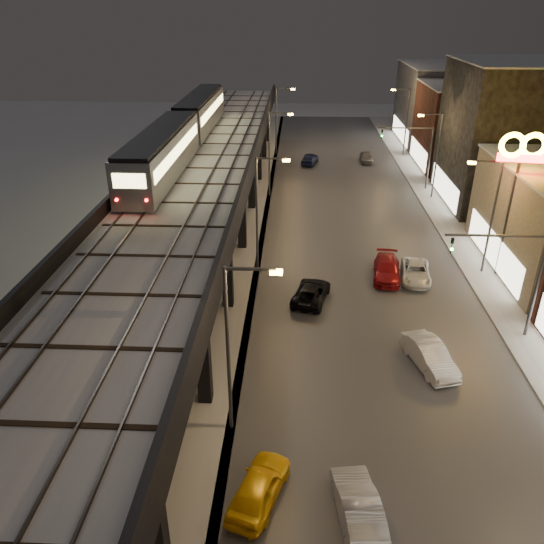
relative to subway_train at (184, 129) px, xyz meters
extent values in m
cube|color=#46474D|center=(16.00, -8.42, -8.34)|extent=(17.00, 120.00, 0.06)
cube|color=#9FA1A8|center=(26.00, -8.42, -8.30)|extent=(4.00, 120.00, 0.14)
cube|color=#9FA1A8|center=(2.50, -8.42, -8.34)|extent=(11.00, 120.00, 0.06)
cube|color=black|center=(2.50, -11.42, -2.57)|extent=(9.00, 100.00, 1.00)
cube|color=black|center=(6.20, -38.42, -5.72)|extent=(0.70, 0.70, 5.30)
cube|color=black|center=(2.50, -38.42, -3.22)|extent=(8.00, 0.60, 0.50)
cube|color=black|center=(-1.20, -28.42, -5.72)|extent=(0.70, 0.70, 5.30)
cube|color=black|center=(6.20, -28.42, -5.72)|extent=(0.70, 0.70, 5.30)
cube|color=black|center=(2.50, -28.42, -3.22)|extent=(8.00, 0.60, 0.50)
cube|color=black|center=(-1.20, -18.42, -5.72)|extent=(0.70, 0.70, 5.30)
cube|color=black|center=(6.20, -18.42, -5.72)|extent=(0.70, 0.70, 5.30)
cube|color=black|center=(2.50, -18.42, -3.22)|extent=(8.00, 0.60, 0.50)
cube|color=black|center=(-1.20, -8.42, -5.72)|extent=(0.70, 0.70, 5.30)
cube|color=black|center=(6.20, -8.42, -5.72)|extent=(0.70, 0.70, 5.30)
cube|color=black|center=(2.50, -8.42, -3.22)|extent=(8.00, 0.60, 0.50)
cube|color=black|center=(-1.20, 1.58, -5.72)|extent=(0.70, 0.70, 5.30)
cube|color=black|center=(6.20, 1.58, -5.72)|extent=(0.70, 0.70, 5.30)
cube|color=black|center=(2.50, 1.58, -3.22)|extent=(8.00, 0.60, 0.50)
cube|color=black|center=(-1.20, 11.58, -5.72)|extent=(0.70, 0.70, 5.30)
cube|color=black|center=(6.20, 11.58, -5.72)|extent=(0.70, 0.70, 5.30)
cube|color=black|center=(2.50, 11.58, -3.22)|extent=(8.00, 0.60, 0.50)
cube|color=black|center=(-1.20, 21.58, -5.72)|extent=(0.70, 0.70, 5.30)
cube|color=black|center=(6.20, 21.58, -5.72)|extent=(0.70, 0.70, 5.30)
cube|color=black|center=(2.50, 21.58, -3.22)|extent=(8.00, 0.60, 0.50)
cube|color=black|center=(-1.20, 31.58, -5.72)|extent=(0.70, 0.70, 5.30)
cube|color=black|center=(6.20, 31.58, -5.72)|extent=(0.70, 0.70, 5.30)
cube|color=black|center=(2.50, 31.58, -3.22)|extent=(8.00, 0.60, 0.50)
cube|color=#B2B7C1|center=(2.50, -11.42, -1.99)|extent=(8.40, 100.00, 0.16)
cube|color=#332D28|center=(-0.72, -11.42, -1.83)|extent=(0.08, 98.00, 0.16)
cube|color=#332D28|center=(0.72, -11.42, -1.83)|extent=(0.08, 98.00, 0.16)
cube|color=#332D28|center=(3.78, -11.42, -1.83)|extent=(0.08, 98.00, 0.16)
cube|color=#332D28|center=(5.22, -11.42, -1.83)|extent=(0.08, 98.00, 0.16)
cube|color=black|center=(2.50, -25.42, -1.88)|extent=(7.80, 0.24, 0.06)
cube|color=black|center=(2.50, -9.42, -1.88)|extent=(7.80, 0.24, 0.06)
cube|color=black|center=(2.50, 6.58, -1.88)|extent=(7.80, 0.24, 0.06)
cube|color=black|center=(2.50, 22.58, -1.88)|extent=(7.80, 0.24, 0.06)
cube|color=black|center=(6.85, -11.42, -1.52)|extent=(0.30, 100.00, 1.10)
cube|color=black|center=(-1.85, -11.42, -1.52)|extent=(0.30, 100.00, 1.10)
cube|color=#EFE9C9|center=(26.45, -11.42, -6.77)|extent=(0.10, 12.00, 2.40)
cube|color=black|center=(32.50, 4.58, -1.37)|extent=(12.00, 13.00, 14.00)
cube|color=#EFE9C9|center=(26.45, 4.58, -6.77)|extent=(0.10, 10.40, 2.40)
cube|color=#B2B7C1|center=(32.50, 4.58, 5.71)|extent=(12.20, 13.20, 0.16)
cube|color=#47241B|center=(32.50, 18.58, -3.37)|extent=(12.00, 12.00, 10.00)
cube|color=#EFE9C9|center=(26.45, 18.58, -6.77)|extent=(0.10, 9.60, 2.40)
cube|color=#B2B7C1|center=(32.50, 18.58, 1.71)|extent=(12.20, 12.20, 0.16)
cube|color=#404147|center=(32.50, 32.58, -2.87)|extent=(12.00, 16.00, 11.00)
cube|color=#EFE9C9|center=(26.45, 32.58, -6.77)|extent=(0.10, 12.80, 2.40)
cube|color=#B2B7C1|center=(32.50, 32.58, 2.71)|extent=(12.20, 16.20, 0.16)
cylinder|color=#38383A|center=(7.80, -30.42, -3.87)|extent=(0.18, 0.18, 9.00)
cube|color=#38383A|center=(8.90, -30.42, 0.53)|extent=(2.20, 0.12, 0.12)
cube|color=yellow|center=(10.00, -30.42, 0.41)|extent=(0.55, 0.28, 0.18)
cylinder|color=#38383A|center=(7.80, -12.42, -3.87)|extent=(0.18, 0.18, 9.00)
cube|color=#38383A|center=(8.90, -12.42, 0.53)|extent=(2.20, 0.12, 0.12)
cube|color=yellow|center=(10.00, -12.42, 0.41)|extent=(0.55, 0.28, 0.18)
cylinder|color=#38383A|center=(25.50, -12.42, -3.87)|extent=(0.18, 0.18, 9.00)
cube|color=#38383A|center=(24.40, -12.42, 0.53)|extent=(2.20, 0.12, 0.12)
cube|color=yellow|center=(23.30, -12.42, 0.41)|extent=(0.55, 0.28, 0.18)
cylinder|color=#38383A|center=(7.80, 5.58, -3.87)|extent=(0.18, 0.18, 9.00)
cube|color=#38383A|center=(8.90, 5.58, 0.53)|extent=(2.20, 0.12, 0.12)
cube|color=yellow|center=(10.00, 5.58, 0.41)|extent=(0.55, 0.28, 0.18)
cylinder|color=#38383A|center=(25.50, 5.58, -3.87)|extent=(0.18, 0.18, 9.00)
cube|color=#38383A|center=(24.40, 5.58, 0.53)|extent=(2.20, 0.12, 0.12)
cube|color=yellow|center=(23.30, 5.58, 0.41)|extent=(0.55, 0.28, 0.18)
cylinder|color=#38383A|center=(7.80, 23.58, -3.87)|extent=(0.18, 0.18, 9.00)
cube|color=#38383A|center=(8.90, 23.58, 0.53)|extent=(2.20, 0.12, 0.12)
cube|color=yellow|center=(10.00, 23.58, 0.41)|extent=(0.55, 0.28, 0.18)
cylinder|color=#38383A|center=(25.50, 23.58, -3.87)|extent=(0.18, 0.18, 9.00)
cube|color=#38383A|center=(24.40, 23.58, 0.53)|extent=(2.20, 0.12, 0.12)
cube|color=yellow|center=(23.30, 23.58, 0.41)|extent=(0.55, 0.28, 0.18)
cylinder|color=#38383A|center=(25.50, -21.42, -4.87)|extent=(0.20, 0.20, 7.00)
cube|color=#38383A|center=(22.50, -21.42, -1.47)|extent=(6.00, 0.12, 0.12)
imported|color=black|center=(20.00, -21.42, -1.97)|extent=(0.20, 0.16, 1.00)
sphere|color=#0CFF26|center=(20.00, -21.57, -2.22)|extent=(0.18, 0.18, 0.18)
cylinder|color=#38383A|center=(25.50, 8.58, -4.87)|extent=(0.20, 0.20, 7.00)
cube|color=#38383A|center=(22.50, 8.58, -1.47)|extent=(6.00, 0.12, 0.12)
imported|color=black|center=(20.00, 8.58, -1.97)|extent=(0.20, 0.16, 1.00)
sphere|color=#0CFF26|center=(20.00, 8.43, -2.22)|extent=(0.18, 0.18, 0.18)
cube|color=gray|center=(0.00, -9.18, -0.11)|extent=(2.88, 17.35, 3.27)
cube|color=black|center=(0.00, -9.18, 1.65)|extent=(2.58, 16.86, 0.25)
cube|color=#FFEB8D|center=(-1.45, -9.18, 0.33)|extent=(0.05, 15.87, 0.89)
cube|color=#FFEB8D|center=(1.45, -9.18, 0.33)|extent=(0.05, 15.87, 0.89)
cube|color=gray|center=(0.00, 9.19, -0.11)|extent=(2.88, 17.35, 3.27)
cube|color=black|center=(0.00, 9.19, 1.65)|extent=(2.58, 16.86, 0.25)
cube|color=#FFEB8D|center=(-1.45, 9.19, 0.33)|extent=(0.05, 15.87, 0.89)
cube|color=#FFEB8D|center=(1.45, 9.19, 0.33)|extent=(0.05, 15.87, 0.89)
cube|color=#FFEB8D|center=(0.00, -17.86, 0.38)|extent=(2.18, 0.05, 0.99)
sphere|color=#FF0C0C|center=(-0.99, -17.88, -0.91)|extent=(0.20, 0.20, 0.20)
sphere|color=#FF0C0C|center=(0.99, -17.88, -0.91)|extent=(0.20, 0.20, 0.20)
imported|color=yellow|center=(9.48, -34.68, -7.65)|extent=(2.88, 4.52, 1.43)
imported|color=#9399A9|center=(13.57, -35.56, -7.63)|extent=(2.17, 4.65, 1.48)
imported|color=black|center=(11.98, -17.55, -7.73)|extent=(3.19, 5.00, 1.28)
imported|color=#161D44|center=(12.45, 18.62, -7.65)|extent=(2.61, 4.48, 1.43)
imported|color=silver|center=(18.68, -24.94, -7.62)|extent=(2.79, 4.80, 1.49)
imported|color=silver|center=(20.00, -13.96, -7.74)|extent=(2.68, 4.77, 1.26)
imported|color=maroon|center=(17.84, -13.71, -7.67)|extent=(2.56, 5.04, 1.40)
imported|color=slate|center=(19.97, 19.81, -7.70)|extent=(1.67, 3.97, 1.34)
cylinder|color=#38383A|center=(26.50, -12.75, -3.91)|extent=(0.24, 0.24, 8.91)
cube|color=#FF0C0C|center=(26.50, -12.75, 0.88)|extent=(3.12, 0.25, 0.56)
torus|color=#FFF11B|center=(25.78, -12.75, 1.77)|extent=(1.84, 0.63, 1.80)
torus|color=#FFF11B|center=(27.22, -12.75, 1.77)|extent=(1.84, 0.63, 1.80)
camera|label=1|loc=(10.79, -50.42, 10.56)|focal=35.00mm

